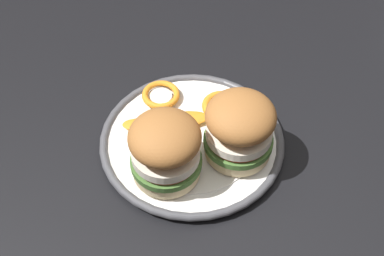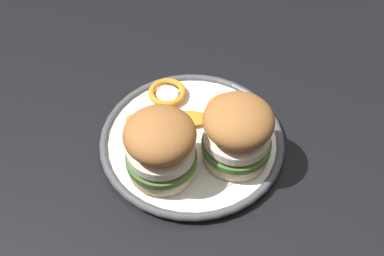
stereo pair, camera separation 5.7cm
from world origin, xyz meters
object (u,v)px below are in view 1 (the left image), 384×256
(dining_table, at_px, (214,188))
(dinner_plate, at_px, (192,141))
(sandwich_half_right, at_px, (165,149))
(sandwich_half_left, at_px, (240,128))

(dining_table, height_order, dinner_plate, dinner_plate)
(dinner_plate, relative_size, sandwich_half_right, 2.09)
(sandwich_half_left, bearing_deg, dining_table, -9.63)
(sandwich_half_left, height_order, sandwich_half_right, same)
(sandwich_half_right, bearing_deg, sandwich_half_left, -159.00)
(dining_table, xyz_separation_m, dinner_plate, (0.04, -0.02, 0.10))
(sandwich_half_left, xyz_separation_m, sandwich_half_right, (0.10, 0.04, 0.00))
(dining_table, relative_size, sandwich_half_right, 11.37)
(dinner_plate, height_order, sandwich_half_right, sandwich_half_right)
(sandwich_half_left, distance_m, sandwich_half_right, 0.11)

